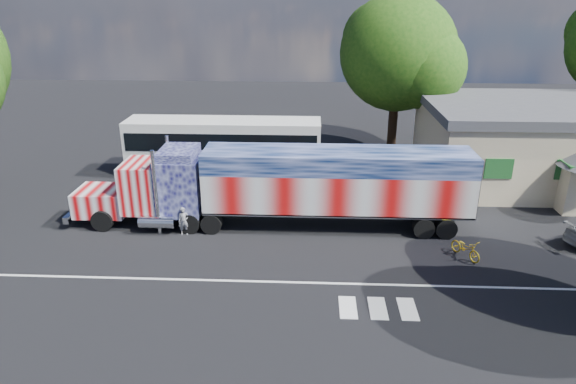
{
  "coord_description": "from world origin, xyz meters",
  "views": [
    {
      "loc": [
        1.21,
        -22.48,
        11.95
      ],
      "look_at": [
        0.0,
        3.0,
        1.9
      ],
      "focal_mm": 32.0,
      "sensor_mm": 36.0,
      "label": 1
    }
  ],
  "objects_px": {
    "semi_truck": "(287,185)",
    "bicycle": "(466,248)",
    "coach_bus": "(224,146)",
    "tree_ne_a": "(400,53)",
    "woman": "(184,221)"
  },
  "relations": [
    {
      "from": "woman",
      "to": "bicycle",
      "type": "relative_size",
      "value": 0.83
    },
    {
      "from": "woman",
      "to": "tree_ne_a",
      "type": "bearing_deg",
      "value": 38.14
    },
    {
      "from": "woman",
      "to": "bicycle",
      "type": "xyz_separation_m",
      "value": [
        14.03,
        -1.81,
        -0.28
      ]
    },
    {
      "from": "woman",
      "to": "semi_truck",
      "type": "bearing_deg",
      "value": 2.5
    },
    {
      "from": "coach_bus",
      "to": "woman",
      "type": "relative_size",
      "value": 8.68
    },
    {
      "from": "woman",
      "to": "coach_bus",
      "type": "bearing_deg",
      "value": 74.34
    },
    {
      "from": "semi_truck",
      "to": "tree_ne_a",
      "type": "xyz_separation_m",
      "value": [
        7.77,
        14.32,
        5.2
      ]
    },
    {
      "from": "semi_truck",
      "to": "tree_ne_a",
      "type": "height_order",
      "value": "tree_ne_a"
    },
    {
      "from": "semi_truck",
      "to": "bicycle",
      "type": "relative_size",
      "value": 11.79
    },
    {
      "from": "semi_truck",
      "to": "woman",
      "type": "xyz_separation_m",
      "value": [
        -5.3,
        -1.38,
        -1.6
      ]
    },
    {
      "from": "coach_bus",
      "to": "tree_ne_a",
      "type": "distance_m",
      "value": 14.97
    },
    {
      "from": "coach_bus",
      "to": "tree_ne_a",
      "type": "bearing_deg",
      "value": 26.18
    },
    {
      "from": "semi_truck",
      "to": "tree_ne_a",
      "type": "relative_size",
      "value": 1.8
    },
    {
      "from": "bicycle",
      "to": "tree_ne_a",
      "type": "relative_size",
      "value": 0.15
    },
    {
      "from": "semi_truck",
      "to": "coach_bus",
      "type": "height_order",
      "value": "semi_truck"
    }
  ]
}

